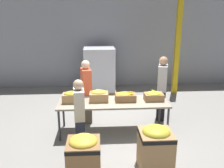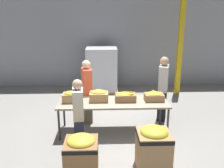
{
  "view_description": "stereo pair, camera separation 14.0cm",
  "coord_description": "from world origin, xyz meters",
  "px_view_note": "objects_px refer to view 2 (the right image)",
  "views": [
    {
      "loc": [
        -0.37,
        -5.44,
        2.77
      ],
      "look_at": [
        -0.03,
        0.02,
        1.18
      ],
      "focal_mm": 40.0,
      "sensor_mm": 36.0,
      "label": 1
    },
    {
      "loc": [
        -0.23,
        -5.45,
        2.77
      ],
      "look_at": [
        -0.03,
        0.02,
        1.18
      ],
      "focal_mm": 40.0,
      "sensor_mm": 36.0,
      "label": 2
    }
  ],
  "objects_px": {
    "banana_box_0": "(72,96)",
    "support_pillar": "(181,36)",
    "volunteer_1": "(79,116)",
    "sorting_table": "(113,104)",
    "volunteer_2": "(87,92)",
    "banana_box_1": "(99,95)",
    "pallet_stack_0": "(102,71)",
    "banana_box_3": "(154,96)",
    "donation_bin_1": "(153,148)",
    "banana_box_2": "(126,97)",
    "donation_bin_0": "(81,153)",
    "volunteer_0": "(163,89)"
  },
  "relations": [
    {
      "from": "banana_box_2",
      "to": "donation_bin_1",
      "type": "distance_m",
      "value": 1.67
    },
    {
      "from": "banana_box_0",
      "to": "volunteer_0",
      "type": "relative_size",
      "value": 0.24
    },
    {
      "from": "sorting_table",
      "to": "donation_bin_1",
      "type": "xyz_separation_m",
      "value": [
        0.65,
        -1.54,
        -0.26
      ]
    },
    {
      "from": "banana_box_2",
      "to": "banana_box_3",
      "type": "xyz_separation_m",
      "value": [
        0.67,
        0.0,
        0.0
      ]
    },
    {
      "from": "banana_box_1",
      "to": "pallet_stack_0",
      "type": "height_order",
      "value": "pallet_stack_0"
    },
    {
      "from": "volunteer_2",
      "to": "donation_bin_0",
      "type": "bearing_deg",
      "value": -12.12
    },
    {
      "from": "banana_box_0",
      "to": "banana_box_2",
      "type": "xyz_separation_m",
      "value": [
        1.25,
        0.01,
        -0.03
      ]
    },
    {
      "from": "banana_box_2",
      "to": "donation_bin_0",
      "type": "xyz_separation_m",
      "value": [
        -0.92,
        -1.58,
        -0.49
      ]
    },
    {
      "from": "volunteer_2",
      "to": "donation_bin_1",
      "type": "height_order",
      "value": "volunteer_2"
    },
    {
      "from": "banana_box_0",
      "to": "banana_box_3",
      "type": "bearing_deg",
      "value": 0.52
    },
    {
      "from": "banana_box_2",
      "to": "support_pillar",
      "type": "bearing_deg",
      "value": 53.82
    },
    {
      "from": "donation_bin_0",
      "to": "support_pillar",
      "type": "height_order",
      "value": "support_pillar"
    },
    {
      "from": "volunteer_0",
      "to": "donation_bin_1",
      "type": "height_order",
      "value": "volunteer_0"
    },
    {
      "from": "donation_bin_0",
      "to": "pallet_stack_0",
      "type": "bearing_deg",
      "value": 85.58
    },
    {
      "from": "volunteer_0",
      "to": "volunteer_2",
      "type": "relative_size",
      "value": 1.04
    },
    {
      "from": "volunteer_2",
      "to": "donation_bin_1",
      "type": "relative_size",
      "value": 1.9
    },
    {
      "from": "pallet_stack_0",
      "to": "banana_box_0",
      "type": "bearing_deg",
      "value": -102.83
    },
    {
      "from": "volunteer_0",
      "to": "donation_bin_0",
      "type": "bearing_deg",
      "value": -24.09
    },
    {
      "from": "banana_box_3",
      "to": "donation_bin_1",
      "type": "relative_size",
      "value": 0.51
    },
    {
      "from": "banana_box_2",
      "to": "pallet_stack_0",
      "type": "xyz_separation_m",
      "value": [
        -0.56,
        2.99,
        -0.08
      ]
    },
    {
      "from": "volunteer_1",
      "to": "pallet_stack_0",
      "type": "relative_size",
      "value": 0.95
    },
    {
      "from": "support_pillar",
      "to": "volunteer_2",
      "type": "bearing_deg",
      "value": -143.39
    },
    {
      "from": "banana_box_1",
      "to": "banana_box_3",
      "type": "height_order",
      "value": "banana_box_1"
    },
    {
      "from": "volunteer_1",
      "to": "pallet_stack_0",
      "type": "xyz_separation_m",
      "value": [
        0.46,
        3.83,
        0.04
      ]
    },
    {
      "from": "banana_box_0",
      "to": "pallet_stack_0",
      "type": "height_order",
      "value": "pallet_stack_0"
    },
    {
      "from": "donation_bin_1",
      "to": "pallet_stack_0",
      "type": "bearing_deg",
      "value": 101.43
    },
    {
      "from": "banana_box_3",
      "to": "banana_box_1",
      "type": "bearing_deg",
      "value": 179.01
    },
    {
      "from": "pallet_stack_0",
      "to": "volunteer_0",
      "type": "bearing_deg",
      "value": -55.67
    },
    {
      "from": "volunteer_2",
      "to": "donation_bin_0",
      "type": "xyz_separation_m",
      "value": [
        0.02,
        -2.19,
        -0.43
      ]
    },
    {
      "from": "banana_box_1",
      "to": "banana_box_0",
      "type": "bearing_deg",
      "value": -176.35
    },
    {
      "from": "volunteer_0",
      "to": "volunteer_2",
      "type": "height_order",
      "value": "volunteer_0"
    },
    {
      "from": "banana_box_1",
      "to": "banana_box_2",
      "type": "xyz_separation_m",
      "value": [
        0.62,
        -0.02,
        -0.03
      ]
    },
    {
      "from": "volunteer_1",
      "to": "pallet_stack_0",
      "type": "height_order",
      "value": "pallet_stack_0"
    },
    {
      "from": "sorting_table",
      "to": "volunteer_2",
      "type": "height_order",
      "value": "volunteer_2"
    },
    {
      "from": "banana_box_2",
      "to": "volunteer_2",
      "type": "height_order",
      "value": "volunteer_2"
    },
    {
      "from": "banana_box_0",
      "to": "support_pillar",
      "type": "distance_m",
      "value": 4.54
    },
    {
      "from": "banana_box_0",
      "to": "volunteer_2",
      "type": "height_order",
      "value": "volunteer_2"
    },
    {
      "from": "sorting_table",
      "to": "donation_bin_1",
      "type": "bearing_deg",
      "value": -67.12
    },
    {
      "from": "sorting_table",
      "to": "donation_bin_0",
      "type": "relative_size",
      "value": 3.57
    },
    {
      "from": "banana_box_0",
      "to": "donation_bin_0",
      "type": "height_order",
      "value": "banana_box_0"
    },
    {
      "from": "banana_box_1",
      "to": "donation_bin_0",
      "type": "bearing_deg",
      "value": -100.44
    },
    {
      "from": "donation_bin_1",
      "to": "volunteer_1",
      "type": "bearing_deg",
      "value": 151.78
    },
    {
      "from": "sorting_table",
      "to": "volunteer_1",
      "type": "distance_m",
      "value": 1.09
    },
    {
      "from": "banana_box_0",
      "to": "volunteer_1",
      "type": "bearing_deg",
      "value": -74.62
    },
    {
      "from": "donation_bin_0",
      "to": "pallet_stack_0",
      "type": "relative_size",
      "value": 0.44
    },
    {
      "from": "sorting_table",
      "to": "banana_box_0",
      "type": "height_order",
      "value": "banana_box_0"
    },
    {
      "from": "volunteer_0",
      "to": "donation_bin_1",
      "type": "bearing_deg",
      "value": 0.28
    },
    {
      "from": "sorting_table",
      "to": "banana_box_3",
      "type": "xyz_separation_m",
      "value": [
        0.96,
        0.04,
        0.16
      ]
    },
    {
      "from": "banana_box_0",
      "to": "banana_box_1",
      "type": "distance_m",
      "value": 0.63
    },
    {
      "from": "banana_box_2",
      "to": "banana_box_0",
      "type": "bearing_deg",
      "value": -179.31
    }
  ]
}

